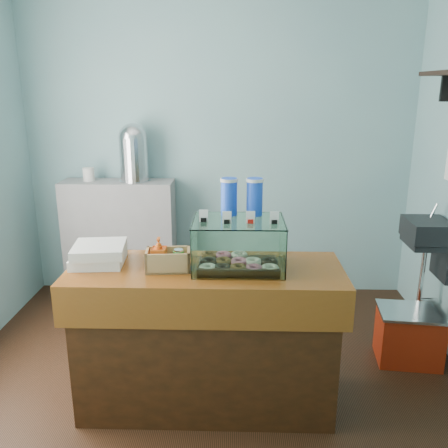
{
  "coord_description": "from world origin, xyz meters",
  "views": [
    {
      "loc": [
        0.19,
        -2.82,
        1.91
      ],
      "look_at": [
        0.1,
        -0.15,
        1.14
      ],
      "focal_mm": 38.0,
      "sensor_mm": 36.0,
      "label": 1
    }
  ],
  "objects_px": {
    "coffee_urn": "(134,151)",
    "counter": "(206,336)",
    "red_cooler": "(409,335)",
    "display_case": "(238,239)"
  },
  "relations": [
    {
      "from": "coffee_urn",
      "to": "counter",
      "type": "bearing_deg",
      "value": -64.95
    },
    {
      "from": "counter",
      "to": "coffee_urn",
      "type": "bearing_deg",
      "value": 115.05
    },
    {
      "from": "coffee_urn",
      "to": "red_cooler",
      "type": "relative_size",
      "value": 1.06
    },
    {
      "from": "display_case",
      "to": "coffee_urn",
      "type": "distance_m",
      "value": 1.81
    },
    {
      "from": "display_case",
      "to": "red_cooler",
      "type": "relative_size",
      "value": 1.09
    },
    {
      "from": "counter",
      "to": "coffee_urn",
      "type": "height_order",
      "value": "coffee_urn"
    },
    {
      "from": "display_case",
      "to": "red_cooler",
      "type": "bearing_deg",
      "value": 20.44
    },
    {
      "from": "counter",
      "to": "coffee_urn",
      "type": "xyz_separation_m",
      "value": [
        -0.73,
        1.57,
        0.91
      ]
    },
    {
      "from": "counter",
      "to": "display_case",
      "type": "xyz_separation_m",
      "value": [
        0.19,
        0.04,
        0.61
      ]
    },
    {
      "from": "counter",
      "to": "red_cooler",
      "type": "xyz_separation_m",
      "value": [
        1.42,
        0.51,
        -0.26
      ]
    }
  ]
}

